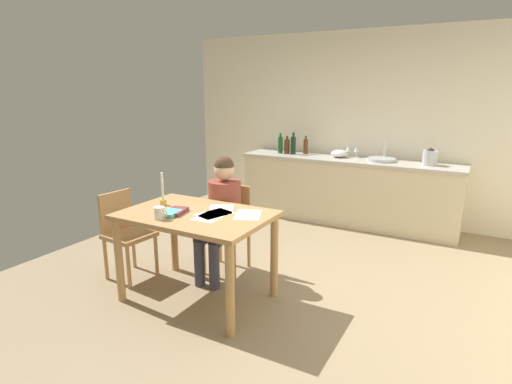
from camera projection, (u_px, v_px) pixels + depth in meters
ground_plane at (275, 287)px, 3.97m from camera, size 5.20×5.20×0.04m
wall_back at (358, 127)px, 5.86m from camera, size 5.20×0.12×2.60m
kitchen_counter at (347, 190)px, 5.76m from camera, size 2.97×0.64×0.90m
dining_table at (196, 226)px, 3.57m from camera, size 1.26×0.85×0.80m
chair_at_table at (229, 224)px, 4.23m from camera, size 0.43×0.43×0.87m
person_seated at (222, 209)px, 4.05m from camera, size 0.35×0.61×1.19m
chair_side_empty at (125, 231)px, 4.06m from camera, size 0.44×0.44×0.85m
coffee_mug at (160, 213)px, 3.37m from camera, size 0.13×0.09×0.10m
candlestick at (163, 196)px, 3.76m from camera, size 0.06×0.06×0.30m
book_magazine at (176, 211)px, 3.53m from camera, size 0.19×0.25×0.03m
book_cookery at (171, 213)px, 3.48m from camera, size 0.15×0.20×0.03m
paper_letter at (210, 217)px, 3.44m from camera, size 0.23×0.31×0.00m
paper_bill at (214, 214)px, 3.51m from camera, size 0.29×0.35×0.00m
paper_envelope at (248, 215)px, 3.48m from camera, size 0.31×0.35×0.00m
paper_receipt at (221, 209)px, 3.64m from camera, size 0.33×0.36×0.00m
sink_unit at (382, 159)px, 5.44m from camera, size 0.36×0.36×0.24m
bottle_oil at (280, 145)px, 6.09m from camera, size 0.07×0.07×0.29m
bottle_vinegar at (287, 146)px, 6.06m from camera, size 0.08×0.08×0.26m
bottle_wine_red at (293, 145)px, 5.99m from camera, size 0.07×0.07×0.31m
bottle_sauce at (306, 146)px, 6.02m from camera, size 0.07×0.07×0.26m
mixing_bowl at (339, 154)px, 5.73m from camera, size 0.23×0.23×0.10m
stovetop_kettle at (430, 157)px, 5.14m from camera, size 0.18×0.18×0.22m
wine_glass_near_sink at (356, 149)px, 5.72m from camera, size 0.07×0.07×0.15m
wine_glass_by_kettle at (348, 149)px, 5.78m from camera, size 0.07×0.07×0.15m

